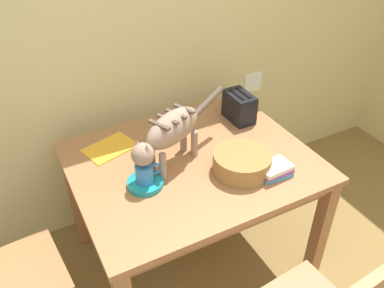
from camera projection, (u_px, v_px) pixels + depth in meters
wall_rear at (150, 26)px, 2.30m from camera, size 4.55×0.11×2.50m
dining_table at (192, 173)px, 2.13m from camera, size 1.22×0.99×0.76m
cat at (170, 132)px, 1.92m from camera, size 0.63×0.33×0.30m
saucer_bowl at (145, 183)px, 1.91m from camera, size 0.17×0.17×0.03m
coffee_mug at (145, 173)px, 1.87m from camera, size 0.13×0.09×0.09m
magazine at (110, 148)px, 2.16m from camera, size 0.30×0.25×0.01m
book_stack at (274, 170)px, 1.96m from camera, size 0.17×0.13×0.06m
wicker_basket at (242, 162)px, 1.97m from camera, size 0.29×0.29×0.10m
toaster at (239, 107)px, 2.36m from camera, size 0.12×0.20×0.18m
wooden_chair_far at (6, 279)px, 1.84m from camera, size 0.46×0.46×0.93m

